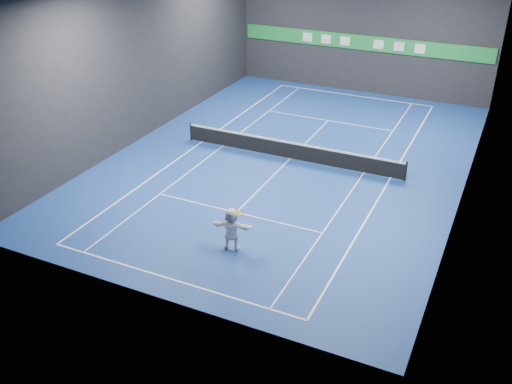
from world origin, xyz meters
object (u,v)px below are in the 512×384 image
at_px(player, 232,229).
at_px(tennis_net, 290,150).
at_px(tennis_racket, 239,214).
at_px(tennis_ball, 225,178).

bearing_deg(player, tennis_net, -94.84).
distance_m(tennis_net, tennis_racket, 9.23).
height_order(tennis_net, tennis_racket, tennis_racket).
relative_size(player, tennis_net, 0.15).
bearing_deg(tennis_ball, tennis_net, 95.98).
bearing_deg(player, tennis_ball, -18.68).
distance_m(tennis_ball, tennis_racket, 1.56).
relative_size(player, tennis_racket, 3.50).
relative_size(tennis_net, tennis_racket, 23.46).
distance_m(tennis_ball, tennis_net, 9.47).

